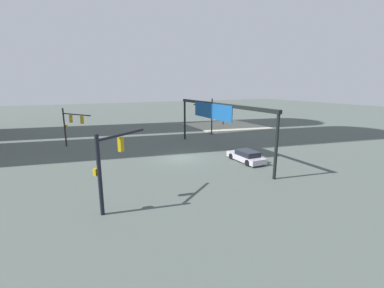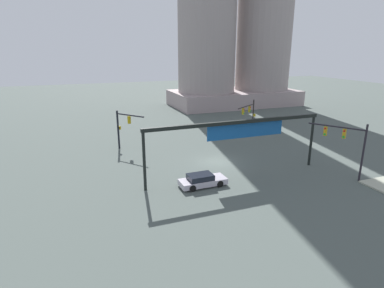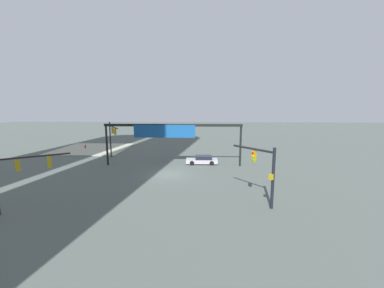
{
  "view_description": "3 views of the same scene",
  "coord_description": "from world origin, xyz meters",
  "px_view_note": "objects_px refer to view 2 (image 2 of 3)",
  "views": [
    {
      "loc": [
        -25.49,
        10.82,
        7.83
      ],
      "look_at": [
        -0.68,
        -0.98,
        1.64
      ],
      "focal_mm": 24.43,
      "sensor_mm": 36.0,
      "label": 1
    },
    {
      "loc": [
        -15.09,
        -31.6,
        12.63
      ],
      "look_at": [
        -2.95,
        0.15,
        2.46
      ],
      "focal_mm": 29.81,
      "sensor_mm": 36.0,
      "label": 2
    },
    {
      "loc": [
        -3.81,
        28.15,
        8.33
      ],
      "look_at": [
        -2.84,
        0.45,
        3.9
      ],
      "focal_mm": 22.22,
      "sensor_mm": 36.0,
      "label": 3
    }
  ],
  "objects_px": {
    "sedan_car_approaching": "(202,180)",
    "traffic_signal_opposite_side": "(123,124)",
    "traffic_signal_near_corner": "(347,140)",
    "traffic_signal_cross_street": "(249,112)"
  },
  "relations": [
    {
      "from": "sedan_car_approaching",
      "to": "traffic_signal_opposite_side",
      "type": "bearing_deg",
      "value": 108.51
    },
    {
      "from": "traffic_signal_near_corner",
      "to": "sedan_car_approaching",
      "type": "height_order",
      "value": "traffic_signal_near_corner"
    },
    {
      "from": "traffic_signal_opposite_side",
      "to": "sedan_car_approaching",
      "type": "bearing_deg",
      "value": -18.94
    },
    {
      "from": "traffic_signal_opposite_side",
      "to": "sedan_car_approaching",
      "type": "height_order",
      "value": "traffic_signal_opposite_side"
    },
    {
      "from": "traffic_signal_opposite_side",
      "to": "sedan_car_approaching",
      "type": "relative_size",
      "value": 1.12
    },
    {
      "from": "traffic_signal_near_corner",
      "to": "traffic_signal_opposite_side",
      "type": "relative_size",
      "value": 1.14
    },
    {
      "from": "traffic_signal_near_corner",
      "to": "traffic_signal_cross_street",
      "type": "xyz_separation_m",
      "value": [
        0.37,
        19.29,
        -0.63
      ]
    },
    {
      "from": "traffic_signal_near_corner",
      "to": "traffic_signal_opposite_side",
      "type": "distance_m",
      "value": 26.09
    },
    {
      "from": "traffic_signal_opposite_side",
      "to": "traffic_signal_near_corner",
      "type": "bearing_deg",
      "value": 9.55
    },
    {
      "from": "traffic_signal_cross_street",
      "to": "sedan_car_approaching",
      "type": "xyz_separation_m",
      "value": [
        -14.63,
        -16.18,
        -2.76
      ]
    }
  ]
}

